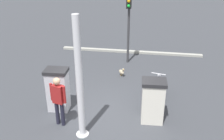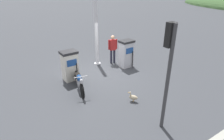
# 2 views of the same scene
# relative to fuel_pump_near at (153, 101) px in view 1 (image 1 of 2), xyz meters

# --- Properties ---
(ground_plane) EXTENTS (120.00, 120.00, 0.00)m
(ground_plane) POSITION_rel_fuel_pump_near_xyz_m (0.11, 1.68, -0.78)
(ground_plane) COLOR #383A3F
(fuel_pump_near) EXTENTS (0.70, 0.85, 1.54)m
(fuel_pump_near) POSITION_rel_fuel_pump_near_xyz_m (0.00, 0.00, 0.00)
(fuel_pump_near) COLOR silver
(fuel_pump_near) RESTS_ON ground
(fuel_pump_far) EXTENTS (0.68, 0.85, 1.60)m
(fuel_pump_far) POSITION_rel_fuel_pump_near_xyz_m (-0.00, 3.37, 0.03)
(fuel_pump_far) COLOR silver
(fuel_pump_far) RESTS_ON ground
(motorcycle_near_pump) EXTENTS (1.96, 0.64, 0.97)m
(motorcycle_near_pump) POSITION_rel_fuel_pump_near_xyz_m (1.27, -0.00, -0.31)
(motorcycle_near_pump) COLOR black
(motorcycle_near_pump) RESTS_ON ground
(attendant_person) EXTENTS (0.27, 0.58, 1.74)m
(attendant_person) POSITION_rel_fuel_pump_near_xyz_m (-0.86, 2.95, 0.22)
(attendant_person) COLOR #1E1E2D
(attendant_person) RESTS_ON ground
(wandering_duck) EXTENTS (0.40, 0.37, 0.45)m
(wandering_duck) POSITION_rel_fuel_pump_near_xyz_m (3.20, 1.63, -0.57)
(wandering_duck) COLOR tan
(wandering_duck) RESTS_ON ground
(roadside_traffic_light) EXTENTS (0.38, 0.25, 3.57)m
(roadside_traffic_light) POSITION_rel_fuel_pump_near_xyz_m (4.84, 1.61, 1.66)
(roadside_traffic_light) COLOR #38383A
(roadside_traffic_light) RESTS_ON ground
(canopy_support_pole) EXTENTS (0.40, 0.40, 3.81)m
(canopy_support_pole) POSITION_rel_fuel_pump_near_xyz_m (-1.22, 2.07, 1.05)
(canopy_support_pole) COLOR silver
(canopy_support_pole) RESTS_ON ground
(road_edge_kerb) EXTENTS (0.65, 8.08, 0.12)m
(road_edge_kerb) POSITION_rel_fuel_pump_near_xyz_m (6.35, 1.68, -0.72)
(road_edge_kerb) COLOR #9E9E93
(road_edge_kerb) RESTS_ON ground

